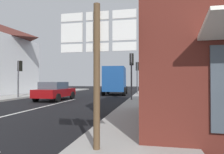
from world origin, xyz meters
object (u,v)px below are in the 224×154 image
at_px(sedan_far, 55,91).
at_px(traffic_light_near_right, 132,66).
at_px(delivery_truck, 115,80).
at_px(route_sign_post, 97,60).
at_px(traffic_light_far_right, 137,71).
at_px(traffic_light_near_left, 19,71).

bearing_deg(sedan_far, traffic_light_near_right, 5.49).
distance_m(delivery_truck, route_sign_post, 17.83).
bearing_deg(traffic_light_far_right, route_sign_post, -88.78).
height_order(route_sign_post, traffic_light_near_left, traffic_light_near_left).
distance_m(sedan_far, traffic_light_near_right, 6.38).
relative_size(traffic_light_near_left, traffic_light_far_right, 0.92).
bearing_deg(traffic_light_near_right, traffic_light_near_left, 179.57).
bearing_deg(route_sign_post, traffic_light_far_right, 91.22).
relative_size(delivery_truck, traffic_light_near_right, 1.40).
distance_m(route_sign_post, traffic_light_near_right, 11.10).
bearing_deg(delivery_truck, route_sign_post, -80.85).
distance_m(delivery_truck, traffic_light_far_right, 2.70).
height_order(route_sign_post, traffic_light_near_right, traffic_light_near_right).
xyz_separation_m(route_sign_post, traffic_light_near_right, (-0.36, 11.07, 0.71)).
relative_size(traffic_light_near_right, traffic_light_near_left, 1.11).
bearing_deg(delivery_truck, traffic_light_far_right, -10.08).
bearing_deg(delivery_truck, sedan_far, -116.70).
bearing_deg(traffic_light_far_right, traffic_light_near_right, -90.00).
distance_m(sedan_far, delivery_truck, 8.01).
height_order(delivery_truck, traffic_light_near_right, traffic_light_near_right).
relative_size(sedan_far, traffic_light_near_right, 1.15).
distance_m(sedan_far, traffic_light_near_left, 4.11).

